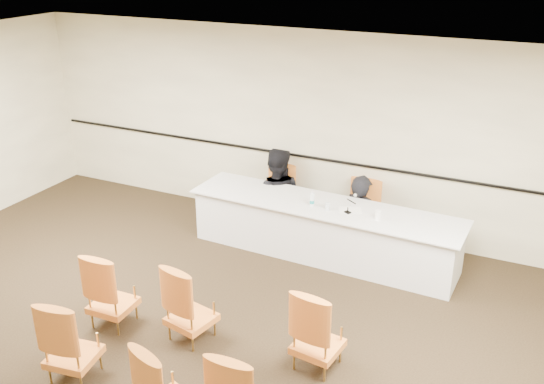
# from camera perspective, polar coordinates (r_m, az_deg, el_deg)

# --- Properties ---
(floor) EXTENTS (10.00, 10.00, 0.00)m
(floor) POSITION_cam_1_polar(r_m,az_deg,el_deg) (6.62, -8.55, -16.79)
(floor) COLOR black
(floor) RESTS_ON ground
(ceiling) EXTENTS (10.00, 10.00, 0.00)m
(ceiling) POSITION_cam_1_polar(r_m,az_deg,el_deg) (5.25, -10.48, 9.33)
(ceiling) COLOR silver
(ceiling) RESTS_ON ground
(wall_back) EXTENTS (10.00, 0.04, 3.00)m
(wall_back) POSITION_cam_1_polar(r_m,az_deg,el_deg) (9.08, 4.93, 5.55)
(wall_back) COLOR #F4EBC0
(wall_back) RESTS_ON ground
(wall_rail) EXTENTS (9.80, 0.04, 0.03)m
(wall_rail) POSITION_cam_1_polar(r_m,az_deg,el_deg) (9.17, 4.75, 3.10)
(wall_rail) COLOR black
(wall_rail) RESTS_ON wall_back
(panel_table) EXTENTS (3.90, 1.02, 0.78)m
(panel_table) POSITION_cam_1_polar(r_m,az_deg,el_deg) (8.56, 4.84, -3.60)
(panel_table) COLOR silver
(panel_table) RESTS_ON ground
(panelist_main) EXTENTS (0.69, 0.56, 1.62)m
(panelist_main) POSITION_cam_1_polar(r_m,az_deg,el_deg) (8.99, 8.22, -3.25)
(panelist_main) COLOR black
(panelist_main) RESTS_ON ground
(panelist_main_chair) EXTENTS (0.52, 0.52, 0.95)m
(panelist_main_chair) POSITION_cam_1_polar(r_m,az_deg,el_deg) (8.90, 8.29, -2.06)
(panelist_main_chair) COLOR orange
(panelist_main_chair) RESTS_ON ground
(panelist_second) EXTENTS (0.99, 0.87, 1.73)m
(panelist_second) POSITION_cam_1_polar(r_m,az_deg,el_deg) (9.41, 0.39, -0.87)
(panelist_second) COLOR black
(panelist_second) RESTS_ON ground
(panelist_second_chair) EXTENTS (0.52, 0.52, 0.95)m
(panelist_second_chair) POSITION_cam_1_polar(r_m,az_deg,el_deg) (9.38, 0.39, -0.45)
(panelist_second_chair) COLOR orange
(panelist_second_chair) RESTS_ON ground
(papers) EXTENTS (0.36, 0.32, 0.00)m
(papers) POSITION_cam_1_polar(r_m,az_deg,el_deg) (8.28, 7.37, -1.69)
(papers) COLOR white
(papers) RESTS_ON panel_table
(microphone) EXTENTS (0.15, 0.20, 0.25)m
(microphone) POSITION_cam_1_polar(r_m,az_deg,el_deg) (8.14, 7.17, -1.17)
(microphone) COLOR black
(microphone) RESTS_ON panel_table
(water_bottle) EXTENTS (0.08, 0.08, 0.22)m
(water_bottle) POSITION_cam_1_polar(r_m,az_deg,el_deg) (8.31, 3.80, -0.63)
(water_bottle) COLOR teal
(water_bottle) RESTS_ON panel_table
(drinking_glass) EXTENTS (0.07, 0.07, 0.10)m
(drinking_glass) POSITION_cam_1_polar(r_m,az_deg,el_deg) (8.24, 5.25, -1.35)
(drinking_glass) COLOR silver
(drinking_glass) RESTS_ON panel_table
(coffee_cup) EXTENTS (0.09, 0.09, 0.13)m
(coffee_cup) POSITION_cam_1_polar(r_m,az_deg,el_deg) (8.04, 9.93, -2.14)
(coffee_cup) COLOR white
(coffee_cup) RESTS_ON panel_table
(aud_chair_front_left) EXTENTS (0.52, 0.52, 0.95)m
(aud_chair_front_left) POSITION_cam_1_polar(r_m,az_deg,el_deg) (7.27, -14.88, -8.76)
(aud_chair_front_left) COLOR orange
(aud_chair_front_left) RESTS_ON ground
(aud_chair_front_mid) EXTENTS (0.59, 0.59, 0.95)m
(aud_chair_front_mid) POSITION_cam_1_polar(r_m,az_deg,el_deg) (6.86, -7.67, -10.20)
(aud_chair_front_mid) COLOR orange
(aud_chair_front_mid) RESTS_ON ground
(aud_chair_front_right) EXTENTS (0.56, 0.56, 0.95)m
(aud_chair_front_right) POSITION_cam_1_polar(r_m,az_deg,el_deg) (6.41, 4.39, -12.66)
(aud_chair_front_right) COLOR orange
(aud_chair_front_right) RESTS_ON ground
(aud_chair_back_left) EXTENTS (0.57, 0.57, 0.95)m
(aud_chair_back_left) POSITION_cam_1_polar(r_m,az_deg,el_deg) (6.58, -18.38, -12.91)
(aud_chair_back_left) COLOR orange
(aud_chair_back_left) RESTS_ON ground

